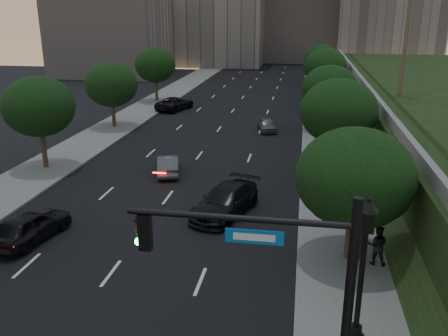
% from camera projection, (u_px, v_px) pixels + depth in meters
% --- Properties ---
extents(road_surface, '(16.00, 140.00, 0.02)m').
position_uv_depth(road_surface, '(215.00, 134.00, 44.11)').
color(road_surface, black).
rests_on(road_surface, ground).
extents(sidewalk_right, '(4.50, 140.00, 0.15)m').
position_uv_depth(sidewalk_right, '(328.00, 138.00, 42.48)').
color(sidewalk_right, slate).
rests_on(sidewalk_right, ground).
extents(sidewalk_left, '(4.50, 140.00, 0.15)m').
position_uv_depth(sidewalk_left, '(111.00, 129.00, 45.70)').
color(sidewalk_left, slate).
rests_on(sidewalk_left, ground).
extents(parapet_wall, '(0.35, 90.00, 0.70)m').
position_uv_depth(parapet_wall, '(373.00, 95.00, 38.75)').
color(parapet_wall, slate).
rests_on(parapet_wall, embankment).
extents(office_block_mid, '(22.00, 18.00, 26.00)m').
position_uv_depth(office_block_mid, '(300.00, 1.00, 106.45)').
color(office_block_mid, '#A9A29B').
rests_on(office_block_mid, ground).
extents(office_block_filler, '(18.00, 16.00, 14.00)m').
position_uv_depth(office_block_filler, '(112.00, 34.00, 83.43)').
color(office_block_filler, '#A9A29B').
rests_on(office_block_filler, ground).
extents(tree_right_a, '(5.20, 5.20, 6.24)m').
position_uv_depth(tree_right_a, '(355.00, 178.00, 20.64)').
color(tree_right_a, '#38281C').
rests_on(tree_right_a, ground).
extents(tree_right_b, '(5.20, 5.20, 6.74)m').
position_uv_depth(tree_right_b, '(339.00, 112.00, 31.71)').
color(tree_right_b, '#38281C').
rests_on(tree_right_b, ground).
extents(tree_right_c, '(5.20, 5.20, 6.24)m').
position_uv_depth(tree_right_c, '(330.00, 89.00, 44.03)').
color(tree_right_c, '#38281C').
rests_on(tree_right_c, ground).
extents(tree_right_d, '(5.20, 5.20, 6.74)m').
position_uv_depth(tree_right_d, '(325.00, 67.00, 56.98)').
color(tree_right_d, '#38281C').
rests_on(tree_right_d, ground).
extents(tree_right_e, '(5.20, 5.20, 6.24)m').
position_uv_depth(tree_right_e, '(321.00, 59.00, 71.17)').
color(tree_right_e, '#38281C').
rests_on(tree_right_e, ground).
extents(tree_left_b, '(5.00, 5.00, 6.71)m').
position_uv_depth(tree_left_b, '(39.00, 107.00, 33.06)').
color(tree_left_b, '#38281C').
rests_on(tree_left_b, ground).
extents(tree_left_c, '(5.00, 5.00, 6.34)m').
position_uv_depth(tree_left_c, '(111.00, 85.00, 45.34)').
color(tree_left_c, '#38281C').
rests_on(tree_left_c, ground).
extents(tree_left_d, '(5.00, 5.00, 6.71)m').
position_uv_depth(tree_left_d, '(155.00, 65.00, 58.33)').
color(tree_left_d, '#38281C').
rests_on(tree_left_d, ground).
extents(traffic_signal_mast, '(5.68, 0.56, 7.00)m').
position_uv_depth(traffic_signal_mast, '(301.00, 320.00, 11.70)').
color(traffic_signal_mast, black).
rests_on(traffic_signal_mast, ground).
extents(street_lamp, '(0.64, 0.64, 5.62)m').
position_uv_depth(street_lamp, '(360.00, 284.00, 15.13)').
color(street_lamp, black).
rests_on(street_lamp, ground).
extents(sedan_near_left, '(2.71, 4.92, 1.59)m').
position_uv_depth(sedan_near_left, '(30.00, 226.00, 23.49)').
color(sedan_near_left, black).
rests_on(sedan_near_left, ground).
extents(sedan_mid_left, '(2.44, 4.29, 1.34)m').
position_uv_depth(sedan_mid_left, '(168.00, 164.00, 33.27)').
color(sedan_mid_left, '#505156').
rests_on(sedan_mid_left, ground).
extents(sedan_far_left, '(4.00, 5.93, 1.51)m').
position_uv_depth(sedan_far_left, '(175.00, 103.00, 54.72)').
color(sedan_far_left, black).
rests_on(sedan_far_left, ground).
extents(sedan_near_right, '(3.83, 5.93, 1.60)m').
position_uv_depth(sedan_near_right, '(225.00, 201.00, 26.55)').
color(sedan_near_right, black).
rests_on(sedan_near_right, ground).
extents(sedan_far_right, '(2.30, 3.99, 1.28)m').
position_uv_depth(sedan_far_right, '(267.00, 124.00, 45.09)').
color(sedan_far_right, '#525559').
rests_on(sedan_far_right, ground).
extents(pedestrian_a, '(0.65, 0.50, 1.62)m').
position_uv_depth(pedestrian_a, '(360.00, 250.00, 20.77)').
color(pedestrian_a, black).
rests_on(pedestrian_a, sidewalk_right).
extents(pedestrian_b, '(0.97, 0.80, 1.83)m').
position_uv_depth(pedestrian_b, '(377.00, 245.00, 20.96)').
color(pedestrian_b, black).
rests_on(pedestrian_b, sidewalk_right).
extents(pedestrian_c, '(0.98, 0.47, 1.62)m').
position_uv_depth(pedestrian_c, '(339.00, 209.00, 25.06)').
color(pedestrian_c, black).
rests_on(pedestrian_c, sidewalk_right).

